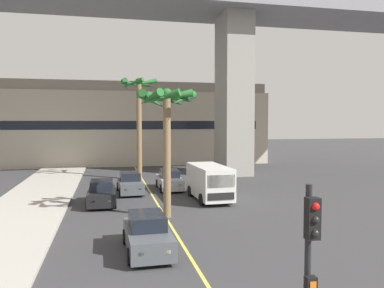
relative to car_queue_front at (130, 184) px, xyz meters
The scene contains 11 objects.
lane_stripe_center 5.01m from the car_queue_front, 72.25° to the right, with size 0.14×56.00×0.01m, color #DBCC4C.
bridge_overpass 17.85m from the car_queue_front, 71.93° to the left, with size 61.80×8.00×20.26m.
pier_building_backdrop 21.71m from the car_queue_front, 85.92° to the left, with size 34.01×8.04×10.20m.
car_queue_front is the anchor object (origin of this frame).
car_queue_second 3.27m from the car_queue_front, 16.52° to the left, with size 1.85×4.11×1.56m.
car_queue_third 13.38m from the car_queue_front, 90.29° to the right, with size 1.90×4.14×1.56m.
car_queue_fourth 4.21m from the car_queue_front, 118.74° to the right, with size 1.88×4.12×1.56m.
delivery_van 6.37m from the car_queue_front, 35.78° to the right, with size 2.26×5.30×2.36m.
traffic_light_median_near 22.89m from the car_queue_front, 85.05° to the right, with size 0.24×0.37×4.20m.
palm_tree_near_median 9.53m from the car_queue_front, 78.64° to the right, with size 3.36×3.39×7.19m.
palm_tree_mid_median 9.33m from the car_queue_front, 79.52° to the left, with size 3.48×3.58×9.37m.
Camera 1 is at (-3.14, -0.30, 5.34)m, focal length 36.14 mm.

